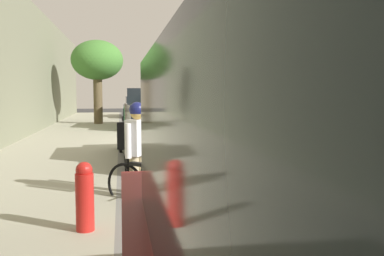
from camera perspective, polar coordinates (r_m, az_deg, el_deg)
The scene contains 13 objects.
ground at distance 14.61m, azimuth -2.19°, elevation -2.09°, with size 61.89×61.89×0.00m, color #373737.
sidewalk at distance 14.57m, azimuth -16.95°, elevation -2.01°, with size 3.38×38.68×0.16m, color #A8A58E.
curb_edge at distance 14.46m, azimuth -9.97°, elevation -1.92°, with size 0.16×38.68×0.16m, color gray.
lane_stripe_centre at distance 16.53m, azimuth 5.93°, elevation -1.26°, with size 0.14×35.80×0.01m.
lane_stripe_bike_edge at distance 14.55m, azimuth -4.17°, elevation -2.11°, with size 0.12×38.68×0.01m, color white.
building_facade at distance 14.86m, azimuth -24.75°, elevation 8.14°, with size 0.50×38.68×5.47m, color gray.
parked_sedan_dark_blue_nearest at distance 27.77m, azimuth -7.66°, elevation 2.84°, with size 1.91×4.44×1.52m.
parked_suv_green_second at distance 19.51m, azimuth -6.45°, elevation 2.72°, with size 2.16×4.80×1.99m.
parked_sedan_black_mid at distance 10.29m, azimuth -4.73°, elevation -0.93°, with size 2.03×4.50×1.52m.
bicycle_at_curb at distance 6.28m, azimuth -5.64°, elevation -8.30°, with size 1.39×1.14×0.77m.
cyclist_with_backpack at distance 6.61m, azimuth -7.91°, elevation -2.04°, with size 0.53×0.55×1.67m.
street_tree_near_cyclist at distance 21.89m, azimuth -13.17°, elevation 9.09°, with size 2.67×2.67×4.35m.
fire_hydrant at distance 5.11m, azimuth -14.84°, elevation -9.22°, with size 0.22×0.22×0.84m.
Camera 1 is at (1.96, 14.36, 1.83)m, focal length 37.95 mm.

